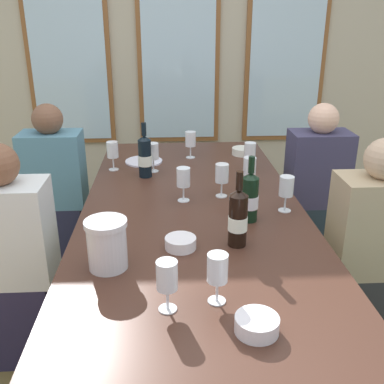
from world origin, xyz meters
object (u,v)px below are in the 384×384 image
(wine_bottle_0, at_px, (145,156))
(wine_glass_1, at_px, (153,153))
(tasting_bowl_2, at_px, (242,151))
(seated_person_0, at_px, (56,193))
(wine_bottle_2, at_px, (238,218))
(wine_glass_3, at_px, (217,270))
(seated_person_1, at_px, (315,192))
(tasting_bowl_0, at_px, (257,325))
(wine_glass_6, at_px, (222,175))
(wine_glass_7, at_px, (250,151))
(wine_glass_5, at_px, (250,168))
(wine_bottle_1, at_px, (250,197))
(wine_glass_9, at_px, (183,178))
(dining_table, at_px, (195,235))
(wine_glass_4, at_px, (286,187))
(wine_glass_2, at_px, (191,140))
(wine_glass_8, at_px, (167,277))
(tasting_bowl_3, at_px, (181,243))
(seated_person_5, at_px, (369,256))
(wine_glass_0, at_px, (113,151))
(seated_person_4, at_px, (14,264))
(white_plate_0, at_px, (144,161))
(metal_pitcher, at_px, (107,244))

(wine_bottle_0, bearing_deg, wine_glass_1, 62.86)
(tasting_bowl_2, relative_size, seated_person_0, 0.12)
(wine_bottle_2, xyz_separation_m, wine_glass_3, (-0.12, -0.38, -0.00))
(wine_glass_3, bearing_deg, seated_person_1, 60.59)
(tasting_bowl_0, relative_size, wine_glass_6, 0.76)
(tasting_bowl_0, xyz_separation_m, wine_glass_1, (-0.34, 1.47, 0.09))
(tasting_bowl_2, height_order, wine_glass_7, wine_glass_7)
(wine_glass_5, height_order, seated_person_0, seated_person_0)
(wine_bottle_1, xyz_separation_m, wine_glass_9, (-0.29, 0.24, 0.01))
(dining_table, height_order, tasting_bowl_0, tasting_bowl_0)
(wine_glass_4, height_order, wine_glass_7, same)
(wine_glass_2, bearing_deg, wine_bottle_2, -84.10)
(wine_glass_2, bearing_deg, wine_bottle_1, -77.59)
(wine_glass_9, xyz_separation_m, seated_person_1, (0.89, 0.60, -0.34))
(wine_glass_7, bearing_deg, wine_glass_8, -110.66)
(dining_table, relative_size, wine_glass_2, 15.48)
(wine_bottle_1, relative_size, wine_glass_8, 1.74)
(wine_glass_1, bearing_deg, seated_person_0, 160.97)
(tasting_bowl_0, height_order, wine_glass_2, wine_glass_2)
(tasting_bowl_2, xyz_separation_m, wine_glass_9, (-0.42, -0.77, 0.10))
(tasting_bowl_3, bearing_deg, seated_person_5, 15.50)
(wine_glass_2, distance_m, wine_glass_9, 0.72)
(dining_table, distance_m, wine_glass_7, 0.81)
(wine_glass_3, height_order, wine_glass_7, same)
(wine_glass_1, xyz_separation_m, seated_person_0, (-0.65, 0.22, -0.33))
(wine_glass_4, bearing_deg, dining_table, -166.05)
(wine_glass_4, height_order, seated_person_1, seated_person_1)
(wine_bottle_0, distance_m, wine_glass_0, 0.24)
(tasting_bowl_2, bearing_deg, seated_person_4, -141.43)
(wine_glass_9, distance_m, seated_person_5, 0.98)
(white_plate_0, xyz_separation_m, wine_bottle_1, (0.51, -0.89, 0.11))
(tasting_bowl_2, relative_size, wine_glass_9, 0.79)
(wine_glass_3, xyz_separation_m, wine_glass_5, (0.28, 1.00, 0.00))
(wine_glass_6, bearing_deg, white_plate_0, 125.30)
(metal_pitcher, xyz_separation_m, tasting_bowl_0, (0.48, -0.39, -0.07))
(tasting_bowl_3, relative_size, wine_glass_8, 0.72)
(tasting_bowl_2, bearing_deg, wine_bottle_0, -147.76)
(wine_bottle_2, height_order, wine_glass_0, wine_bottle_2)
(white_plate_0, height_order, seated_person_4, seated_person_4)
(tasting_bowl_3, bearing_deg, tasting_bowl_0, -68.35)
(white_plate_0, bearing_deg, wine_glass_9, -70.67)
(tasting_bowl_0, height_order, wine_glass_7, wine_glass_7)
(metal_pitcher, distance_m, wine_glass_6, 0.83)
(tasting_bowl_3, relative_size, wine_glass_2, 0.72)
(wine_bottle_1, bearing_deg, wine_glass_9, 139.53)
(tasting_bowl_3, height_order, wine_glass_2, wine_glass_2)
(wine_glass_7, relative_size, wine_glass_9, 1.00)
(metal_pitcher, bearing_deg, tasting_bowl_0, -39.30)
(metal_pitcher, relative_size, wine_glass_6, 1.09)
(tasting_bowl_2, relative_size, seated_person_1, 0.12)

